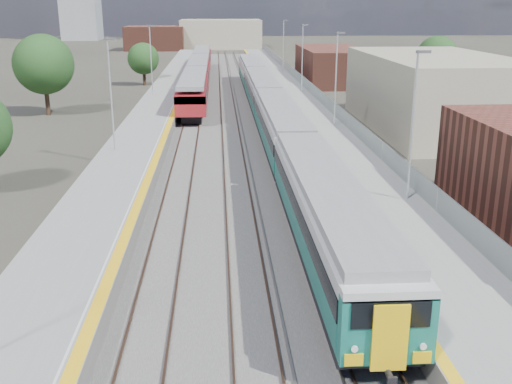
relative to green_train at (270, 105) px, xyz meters
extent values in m
plane|color=#47443A|center=(-1.50, 4.50, -2.13)|extent=(320.00, 320.00, 0.00)
cube|color=#565451|center=(-3.75, 7.00, -2.10)|extent=(10.50, 155.00, 0.06)
cube|color=#4C3323|center=(-0.72, 9.50, -2.02)|extent=(0.07, 160.00, 0.14)
cube|color=#4C3323|center=(0.72, 9.50, -2.02)|extent=(0.07, 160.00, 0.14)
cube|color=#4C3323|center=(-4.22, 9.50, -2.02)|extent=(0.07, 160.00, 0.14)
cube|color=#4C3323|center=(-2.78, 9.50, -2.02)|extent=(0.07, 160.00, 0.14)
cube|color=#4C3323|center=(-7.72, 9.50, -2.02)|extent=(0.07, 160.00, 0.14)
cube|color=#4C3323|center=(-6.28, 9.50, -2.02)|extent=(0.07, 160.00, 0.14)
cube|color=gray|center=(-1.05, 9.50, -2.03)|extent=(0.08, 160.00, 0.10)
cube|color=gray|center=(-2.45, 9.50, -2.03)|extent=(0.08, 160.00, 0.10)
cube|color=slate|center=(3.75, 7.00, -1.63)|extent=(4.70, 155.00, 1.00)
cube|color=gray|center=(3.75, 7.00, -1.12)|extent=(4.70, 155.00, 0.03)
cube|color=yellow|center=(1.65, 7.00, -1.10)|extent=(0.40, 155.00, 0.01)
cube|color=gray|center=(5.95, 7.00, -0.53)|extent=(0.06, 155.00, 1.20)
cylinder|color=#9EA0A3|center=(5.10, -23.50, 2.64)|extent=(0.12, 0.12, 7.50)
cube|color=#4C4C4F|center=(5.35, -23.50, 6.29)|extent=(0.70, 0.18, 0.14)
cylinder|color=#9EA0A3|center=(5.10, -3.50, 2.64)|extent=(0.12, 0.12, 7.50)
cube|color=#4C4C4F|center=(5.35, -3.50, 6.29)|extent=(0.70, 0.18, 0.14)
cylinder|color=#9EA0A3|center=(5.10, 16.50, 2.64)|extent=(0.12, 0.12, 7.50)
cube|color=#4C4C4F|center=(5.35, 16.50, 6.29)|extent=(0.70, 0.18, 0.14)
cylinder|color=#9EA0A3|center=(5.10, 36.50, 2.64)|extent=(0.12, 0.12, 7.50)
cube|color=#4C4C4F|center=(5.35, 36.50, 6.29)|extent=(0.70, 0.18, 0.14)
cube|color=slate|center=(-10.55, 7.00, -1.63)|extent=(4.30, 155.00, 1.00)
cube|color=gray|center=(-10.55, 7.00, -1.12)|extent=(4.30, 155.00, 0.03)
cube|color=yellow|center=(-8.65, 7.00, -1.10)|extent=(0.45, 155.00, 0.01)
cube|color=silver|center=(-9.00, 7.00, -1.10)|extent=(0.08, 155.00, 0.01)
cylinder|color=#9EA0A3|center=(-11.70, -11.50, 2.64)|extent=(0.12, 0.12, 7.50)
cube|color=#4C4C4F|center=(-11.45, -11.50, 6.29)|extent=(0.70, 0.18, 0.14)
cylinder|color=#9EA0A3|center=(-11.70, 14.50, 2.64)|extent=(0.12, 0.12, 7.50)
cube|color=#4C4C4F|center=(-11.45, 14.50, 6.29)|extent=(0.70, 0.18, 0.14)
cube|color=#A49C83|center=(14.50, -0.50, 1.07)|extent=(11.00, 22.00, 6.40)
cube|color=brown|center=(11.50, 32.50, 0.27)|extent=(8.00, 18.00, 4.80)
cube|color=#A49C83|center=(-3.50, 104.50, 1.37)|extent=(20.00, 14.00, 7.00)
cube|color=brown|center=(-19.50, 99.50, 0.67)|extent=(14.00, 12.00, 5.60)
cube|color=black|center=(0.00, -28.39, -1.29)|extent=(2.59, 18.56, 0.44)
cube|color=#115A50|center=(0.00, -28.39, -0.53)|extent=(2.68, 18.56, 1.09)
cube|color=black|center=(0.00, -28.39, 0.33)|extent=(2.74, 18.56, 0.74)
cube|color=silver|center=(0.00, -28.39, 0.92)|extent=(2.68, 18.56, 0.46)
cube|color=gray|center=(0.00, -28.39, 1.32)|extent=(2.38, 18.56, 0.38)
cube|color=black|center=(0.00, -9.33, -1.29)|extent=(2.59, 18.56, 0.44)
cube|color=#115A50|center=(0.00, -9.33, -0.53)|extent=(2.68, 18.56, 1.09)
cube|color=black|center=(0.00, -9.33, 0.33)|extent=(2.74, 18.56, 0.74)
cube|color=silver|center=(0.00, -9.33, 0.92)|extent=(2.68, 18.56, 0.46)
cube|color=gray|center=(0.00, -9.33, 1.32)|extent=(2.38, 18.56, 0.38)
cube|color=black|center=(0.00, 9.74, -1.29)|extent=(2.59, 18.56, 0.44)
cube|color=#115A50|center=(0.00, 9.74, -0.53)|extent=(2.68, 18.56, 1.09)
cube|color=black|center=(0.00, 9.74, 0.33)|extent=(2.74, 18.56, 0.74)
cube|color=silver|center=(0.00, 9.74, 0.92)|extent=(2.68, 18.56, 0.46)
cube|color=gray|center=(0.00, 9.74, 1.32)|extent=(2.38, 18.56, 0.38)
cube|color=black|center=(0.00, 28.80, -1.29)|extent=(2.59, 18.56, 0.44)
cube|color=#115A50|center=(0.00, 28.80, -0.53)|extent=(2.68, 18.56, 1.09)
cube|color=black|center=(0.00, 28.80, 0.33)|extent=(2.74, 18.56, 0.74)
cube|color=silver|center=(0.00, 28.80, 0.92)|extent=(2.68, 18.56, 0.46)
cube|color=gray|center=(0.00, 28.80, 1.32)|extent=(2.38, 18.56, 0.38)
cube|color=#115A50|center=(0.00, -37.91, -0.08)|extent=(2.67, 0.57, 2.00)
cube|color=black|center=(0.00, -38.20, 0.49)|extent=(2.19, 0.06, 0.76)
cube|color=yellow|center=(0.00, -38.26, -0.17)|extent=(1.00, 0.10, 2.00)
cube|color=black|center=(-7.00, 9.94, -1.66)|extent=(1.88, 15.96, 0.65)
cube|color=maroon|center=(-7.00, 9.94, -0.10)|extent=(2.77, 18.77, 1.98)
cube|color=black|center=(-7.00, 9.94, 0.39)|extent=(2.83, 18.77, 0.69)
cube|color=gray|center=(-7.00, 9.94, 1.38)|extent=(2.47, 18.77, 0.40)
cube|color=black|center=(-7.00, 29.21, -1.66)|extent=(1.88, 15.96, 0.65)
cube|color=maroon|center=(-7.00, 29.21, -0.10)|extent=(2.77, 18.77, 1.98)
cube|color=black|center=(-7.00, 29.21, 0.39)|extent=(2.83, 18.77, 0.69)
cube|color=gray|center=(-7.00, 29.21, 1.38)|extent=(2.47, 18.77, 0.40)
cube|color=black|center=(-7.00, 48.48, -1.66)|extent=(1.88, 15.96, 0.65)
cube|color=maroon|center=(-7.00, 48.48, -0.10)|extent=(2.77, 18.77, 1.98)
cube|color=black|center=(-7.00, 48.48, 0.39)|extent=(2.83, 18.77, 0.69)
cube|color=gray|center=(-7.00, 48.48, 1.38)|extent=(2.47, 18.77, 0.40)
cylinder|color=#382619|center=(-21.53, 8.54, -0.74)|extent=(0.44, 0.44, 2.77)
sphere|color=#1B461D|center=(-21.53, 8.54, 2.87)|extent=(5.84, 5.84, 5.84)
cylinder|color=#382619|center=(-14.52, 31.08, -1.12)|extent=(0.44, 0.44, 2.00)
sphere|color=#1B461D|center=(-14.52, 31.08, 1.49)|extent=(4.23, 4.23, 4.23)
cylinder|color=#382619|center=(22.63, 21.82, -0.91)|extent=(0.44, 0.44, 2.43)
sphere|color=#1B461D|center=(22.63, 21.82, 2.27)|extent=(5.14, 5.14, 5.14)
camera|label=1|loc=(-4.53, -52.27, 8.45)|focal=42.00mm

